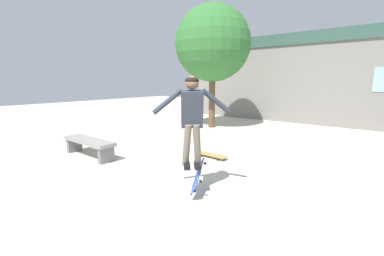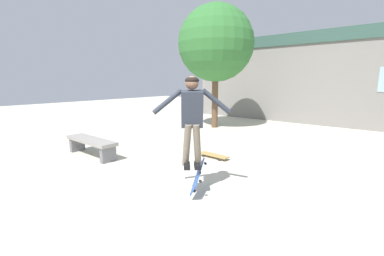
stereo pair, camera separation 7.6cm
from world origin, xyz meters
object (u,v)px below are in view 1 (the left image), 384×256
object	(u,v)px
park_bench	(89,144)
skateboard_resting	(212,155)
skateboard_flipping	(198,176)
tree_left	(213,44)
skater	(192,114)

from	to	relation	value
park_bench	skateboard_resting	bearing A→B (deg)	37.08
park_bench	skateboard_flipping	size ratio (longest dim) A/B	2.52
park_bench	skateboard_resting	xyz separation A→B (m)	(2.43, 1.83, -0.26)
tree_left	skateboard_resting	bearing A→B (deg)	-55.26
skater	park_bench	bearing A→B (deg)	-133.31
tree_left	skateboard_resting	world-z (taller)	tree_left
park_bench	skater	xyz separation A→B (m)	(3.31, -0.05, 1.02)
park_bench	skateboard_flipping	xyz separation A→B (m)	(3.36, 0.04, -0.02)
skater	skateboard_resting	distance (m)	2.44
skateboard_flipping	skateboard_resting	xyz separation A→B (m)	(-0.93, 1.80, -0.23)
park_bench	skater	distance (m)	3.46
skateboard_resting	skater	bearing A→B (deg)	116.61
tree_left	park_bench	distance (m)	6.06
skateboard_resting	tree_left	bearing A→B (deg)	-53.55
park_bench	skateboard_resting	size ratio (longest dim) A/B	2.16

